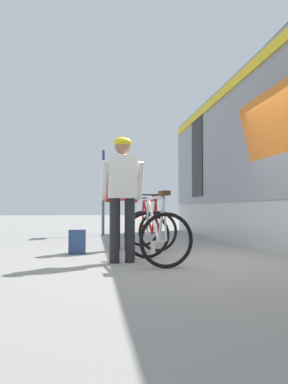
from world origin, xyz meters
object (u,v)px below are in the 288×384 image
Objects in this scene: bicycle_far_red at (150,227)px; platform_sign_post at (103,178)px; backpack_on_platform at (77,242)px; bicycle_near_white at (156,234)px; water_bottle_near_the_bikes at (153,247)px; cyclist_near_in_white at (122,187)px; cyclist_far_in_red at (122,192)px.

platform_sign_post is at bearing 101.46° from bicycle_far_red.
bicycle_far_red is 2.90× the size of backpack_on_platform.
backpack_on_platform is 4.75m from platform_sign_post.
bicycle_far_red reaches higher than backpack_on_platform.
bicycle_near_white and bicycle_far_red have the same top height.
cyclist_near_in_white is at bearing -119.30° from water_bottle_near_the_bikes.
backpack_on_platform is 1.91× the size of water_bottle_near_the_bikes.
bicycle_near_white is at bearing -95.63° from bicycle_far_red.
cyclist_far_in_red is 0.85m from bicycle_far_red.
platform_sign_post is at bearing 81.49° from backpack_on_platform.
backpack_on_platform is at bearing -96.82° from platform_sign_post.
bicycle_near_white is 1.90m from bicycle_far_red.
cyclist_near_in_white is 1.65m from cyclist_far_in_red.
water_bottle_near_the_bikes is at bearing -51.05° from cyclist_far_in_red.
cyclist_far_in_red is 0.73× the size of platform_sign_post.
cyclist_far_in_red is at bearing -164.01° from bicycle_far_red.
bicycle_near_white is 2.85× the size of backpack_on_platform.
water_bottle_near_the_bikes is at bearing 83.50° from bicycle_near_white.
cyclist_far_in_red is 1.21m from water_bottle_near_the_bikes.
cyclist_far_in_red is 1.55× the size of bicycle_near_white.
bicycle_far_red is at bearing 70.12° from cyclist_near_in_white.
bicycle_far_red is at bearing 24.94° from backpack_on_platform.
water_bottle_near_the_bikes is at bearing -5.13° from backpack_on_platform.
backpack_on_platform is (-1.32, -0.66, -0.20)m from bicycle_far_red.
platform_sign_post is at bearing 91.31° from cyclist_near_in_white.
cyclist_far_in_red reaches higher than backpack_on_platform.
platform_sign_post reaches higher than cyclist_far_in_red.
bicycle_far_red is (0.19, 1.89, 0.00)m from bicycle_near_white.
bicycle_near_white is 1.20m from water_bottle_near_the_bikes.
bicycle_far_red is at bearing -78.54° from platform_sign_post.
water_bottle_near_the_bikes is (0.47, -0.59, -0.95)m from cyclist_far_in_red.
backpack_on_platform is at bearing -153.37° from bicycle_far_red.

